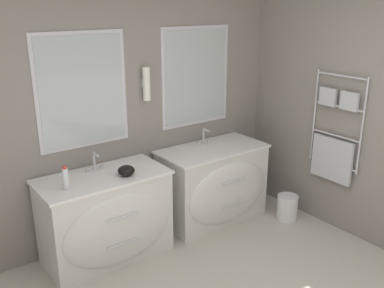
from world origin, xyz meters
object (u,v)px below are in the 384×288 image
object	(u,v)px
amenity_bowl	(126,171)
vanity_right	(214,184)
toiletry_bottle	(66,179)
waste_bin	(287,207)
vanity_left	(107,218)

from	to	relation	value
amenity_bowl	vanity_right	bearing A→B (deg)	4.36
vanity_right	toiletry_bottle	distance (m)	1.73
amenity_bowl	waste_bin	world-z (taller)	amenity_bowl
vanity_left	toiletry_bottle	world-z (taller)	toiletry_bottle
toiletry_bottle	amenity_bowl	size ratio (longest dim) A/B	1.37
vanity_left	waste_bin	size ratio (longest dim) A/B	4.14
amenity_bowl	toiletry_bottle	bearing A→B (deg)	177.46
vanity_left	waste_bin	bearing A→B (deg)	-14.45
amenity_bowl	waste_bin	size ratio (longest dim) A/B	0.54
waste_bin	vanity_right	bearing A→B (deg)	142.52
vanity_right	toiletry_bottle	bearing A→B (deg)	-177.93
toiletry_bottle	amenity_bowl	distance (m)	0.55
vanity_right	amenity_bowl	xyz separation A→B (m)	(-1.10, -0.08, 0.45)
vanity_right	waste_bin	world-z (taller)	vanity_right
vanity_right	amenity_bowl	bearing A→B (deg)	-175.64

